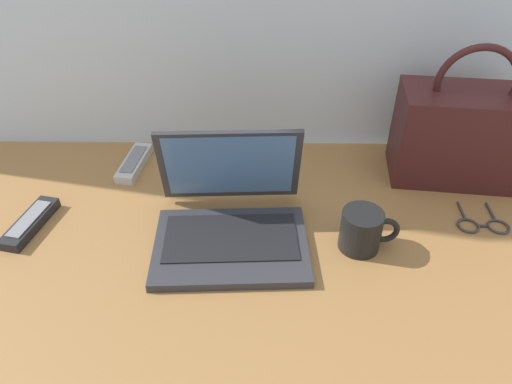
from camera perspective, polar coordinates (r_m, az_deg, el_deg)
desk at (r=1.01m, az=2.88°, el=-6.12°), size 1.60×0.76×0.03m
laptop at (r=0.98m, az=-3.08°, el=-3.06°), size 0.32×0.29×0.21m
coffee_mug at (r=0.97m, az=12.67°, el=-4.45°), size 0.12×0.08×0.09m
remote_control_near at (r=1.13m, az=-25.51°, el=-3.36°), size 0.08×0.17×0.02m
remote_control_far at (r=1.24m, az=-14.44°, el=3.42°), size 0.07×0.16×0.02m
eyeglasses at (r=1.13m, az=25.60°, el=-3.57°), size 0.11×0.11×0.01m
handbag at (r=1.22m, az=23.50°, el=6.48°), size 0.32×0.19×0.33m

